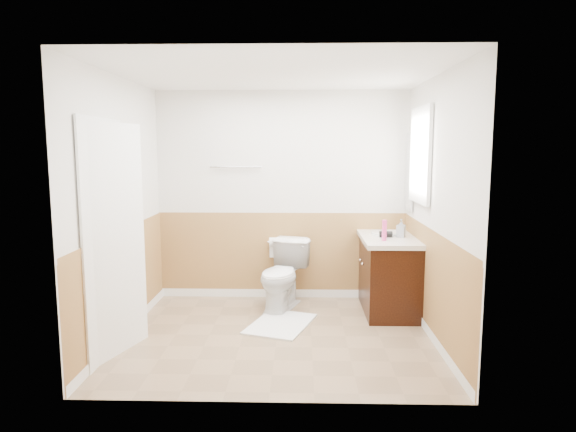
{
  "coord_description": "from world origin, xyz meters",
  "views": [
    {
      "loc": [
        0.23,
        -4.68,
        1.82
      ],
      "look_at": [
        0.1,
        0.25,
        1.15
      ],
      "focal_mm": 31.13,
      "sensor_mm": 36.0,
      "label": 1
    }
  ],
  "objects_px": {
    "toilet": "(283,275)",
    "lotion_bottle": "(384,230)",
    "vanity_cabinet": "(388,275)",
    "bath_mat": "(281,324)",
    "soap_dispenser": "(401,228)"
  },
  "relations": [
    {
      "from": "toilet",
      "to": "lotion_bottle",
      "type": "relative_size",
      "value": 3.53
    },
    {
      "from": "vanity_cabinet",
      "to": "bath_mat",
      "type": "bearing_deg",
      "value": -155.6
    },
    {
      "from": "vanity_cabinet",
      "to": "lotion_bottle",
      "type": "distance_m",
      "value": 0.64
    },
    {
      "from": "lotion_bottle",
      "to": "soap_dispenser",
      "type": "distance_m",
      "value": 0.31
    },
    {
      "from": "bath_mat",
      "to": "soap_dispenser",
      "type": "distance_m",
      "value": 1.68
    },
    {
      "from": "toilet",
      "to": "lotion_bottle",
      "type": "xyz_separation_m",
      "value": [
        1.09,
        -0.3,
        0.57
      ]
    },
    {
      "from": "lotion_bottle",
      "to": "soap_dispenser",
      "type": "height_order",
      "value": "lotion_bottle"
    },
    {
      "from": "vanity_cabinet",
      "to": "toilet",
      "type": "bearing_deg",
      "value": 179.54
    },
    {
      "from": "toilet",
      "to": "soap_dispenser",
      "type": "distance_m",
      "value": 1.43
    },
    {
      "from": "vanity_cabinet",
      "to": "lotion_bottle",
      "type": "relative_size",
      "value": 5.0
    },
    {
      "from": "vanity_cabinet",
      "to": "soap_dispenser",
      "type": "xyz_separation_m",
      "value": [
        0.12,
        -0.07,
        0.55
      ]
    },
    {
      "from": "lotion_bottle",
      "to": "soap_dispenser",
      "type": "xyz_separation_m",
      "value": [
        0.22,
        0.22,
        -0.01
      ]
    },
    {
      "from": "vanity_cabinet",
      "to": "lotion_bottle",
      "type": "bearing_deg",
      "value": -109.08
    },
    {
      "from": "toilet",
      "to": "lotion_bottle",
      "type": "distance_m",
      "value": 1.27
    },
    {
      "from": "toilet",
      "to": "vanity_cabinet",
      "type": "xyz_separation_m",
      "value": [
        1.19,
        -0.01,
        0.01
      ]
    }
  ]
}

